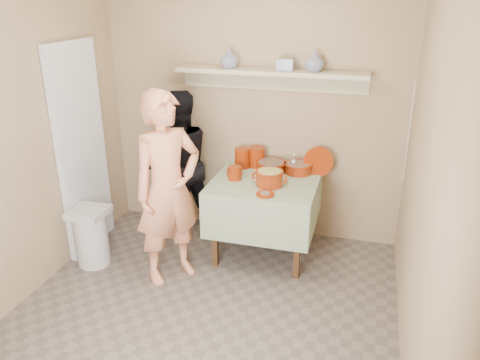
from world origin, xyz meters
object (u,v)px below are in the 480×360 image
(cazuela_rice, at_px, (269,177))
(trash_bin, at_px, (92,236))
(person_helper, at_px, (179,164))
(person_cook, at_px, (168,189))
(serving_table, at_px, (265,191))

(cazuela_rice, bearing_deg, trash_bin, -161.58)
(cazuela_rice, distance_m, trash_bin, 1.74)
(person_helper, relative_size, cazuela_rice, 4.57)
(trash_bin, bearing_deg, person_cook, 1.23)
(person_cook, distance_m, serving_table, 0.97)
(person_cook, height_order, cazuela_rice, person_cook)
(cazuela_rice, bearing_deg, person_cook, -146.62)
(person_cook, xyz_separation_m, trash_bin, (-0.80, -0.02, -0.56))
(person_cook, relative_size, person_helper, 1.12)
(serving_table, bearing_deg, trash_bin, -156.31)
(person_helper, bearing_deg, cazuela_rice, 117.78)
(person_cook, height_order, serving_table, person_cook)
(cazuela_rice, height_order, trash_bin, cazuela_rice)
(person_helper, height_order, serving_table, person_helper)
(person_helper, bearing_deg, serving_table, 124.33)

